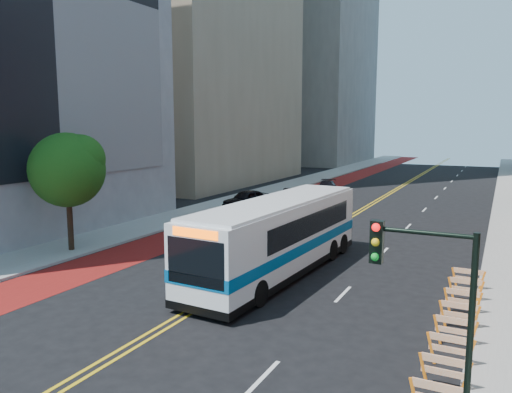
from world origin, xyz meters
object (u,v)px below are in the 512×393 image
object	(u,v)px
transit_bus	(279,235)
car_b	(290,196)
street_tree	(68,167)
car_a	(247,199)
car_c	(326,187)
traffic_signal	(427,294)

from	to	relation	value
transit_bus	car_b	size ratio (longest dim) A/B	3.44
street_tree	transit_bus	xyz separation A→B (m)	(12.34, 1.50, -2.98)
street_tree	transit_bus	bearing A→B (deg)	6.94
street_tree	car_b	size ratio (longest dim) A/B	1.70
street_tree	car_a	size ratio (longest dim) A/B	1.43
car_b	car_c	world-z (taller)	car_c
transit_bus	car_c	distance (m)	29.43
traffic_signal	car_a	bearing A→B (deg)	124.29
car_a	car_c	distance (m)	12.55
car_b	street_tree	bearing A→B (deg)	-110.59
car_b	car_a	bearing A→B (deg)	-126.48
car_a	car_c	bearing A→B (deg)	91.84
transit_bus	car_a	xyz separation A→B (m)	(-10.39, 16.39, -1.13)
traffic_signal	car_b	distance (m)	36.10
street_tree	car_c	distance (m)	30.76
street_tree	car_b	bearing A→B (deg)	79.37
car_a	car_c	size ratio (longest dim) A/B	1.02
car_c	traffic_signal	bearing A→B (deg)	-81.15
transit_bus	car_a	bearing A→B (deg)	125.50
car_b	car_c	size ratio (longest dim) A/B	0.86
street_tree	traffic_signal	xyz separation A→B (m)	(20.66, -9.55, -1.19)
car_a	transit_bus	bearing A→B (deg)	-40.83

